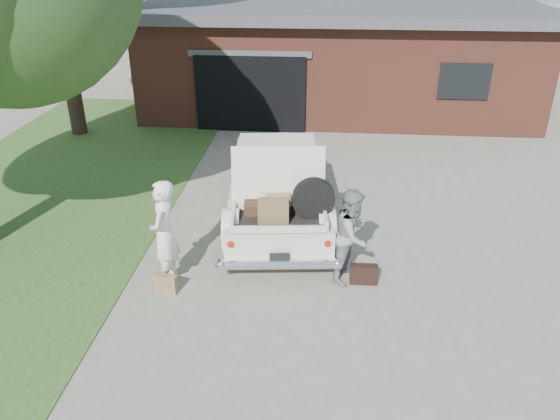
{
  "coord_description": "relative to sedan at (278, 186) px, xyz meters",
  "views": [
    {
      "loc": [
        0.7,
        -7.52,
        5.2
      ],
      "look_at": [
        0.0,
        0.6,
        1.1
      ],
      "focal_mm": 35.0,
      "sensor_mm": 36.0,
      "label": 1
    }
  ],
  "objects": [
    {
      "name": "woman_right",
      "position": [
        1.42,
        -2.06,
        0.08
      ],
      "size": [
        0.88,
        0.97,
        1.62
      ],
      "primitive_type": "imported",
      "rotation": [
        0.0,
        0.0,
        1.16
      ],
      "color": "gray",
      "rests_on": "ground"
    },
    {
      "name": "suitcase_left",
      "position": [
        -1.58,
        -2.75,
        -0.57
      ],
      "size": [
        0.43,
        0.22,
        0.31
      ],
      "primitive_type": "cube",
      "rotation": [
        0.0,
        0.0,
        -0.24
      ],
      "color": "olive",
      "rests_on": "ground"
    },
    {
      "name": "ground",
      "position": [
        0.2,
        -2.42,
        -0.73
      ],
      "size": [
        90.0,
        90.0,
        0.0
      ],
      "primitive_type": "plane",
      "color": "gray",
      "rests_on": "ground"
    },
    {
      "name": "grass_strip",
      "position": [
        -5.3,
        0.58,
        -0.72
      ],
      "size": [
        6.0,
        16.0,
        0.02
      ],
      "primitive_type": "cube",
      "color": "#2D4C1E",
      "rests_on": "ground"
    },
    {
      "name": "suitcase_right",
      "position": [
        1.64,
        -2.24,
        -0.55
      ],
      "size": [
        0.46,
        0.15,
        0.35
      ],
      "primitive_type": "cube",
      "rotation": [
        0.0,
        0.0,
        0.01
      ],
      "color": "black",
      "rests_on": "ground"
    },
    {
      "name": "house",
      "position": [
        1.19,
        9.05,
        0.95
      ],
      "size": [
        12.8,
        7.8,
        3.3
      ],
      "color": "brown",
      "rests_on": "ground"
    },
    {
      "name": "sedan",
      "position": [
        0.0,
        0.0,
        0.0
      ],
      "size": [
        2.39,
        5.09,
        2.02
      ],
      "rotation": [
        0.0,
        0.0,
        0.1
      ],
      "color": "beige",
      "rests_on": "ground"
    },
    {
      "name": "woman_left",
      "position": [
        -1.62,
        -2.44,
        0.19
      ],
      "size": [
        0.44,
        0.67,
        1.82
      ],
      "primitive_type": "imported",
      "rotation": [
        0.0,
        0.0,
        -1.57
      ],
      "color": "white",
      "rests_on": "ground"
    }
  ]
}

